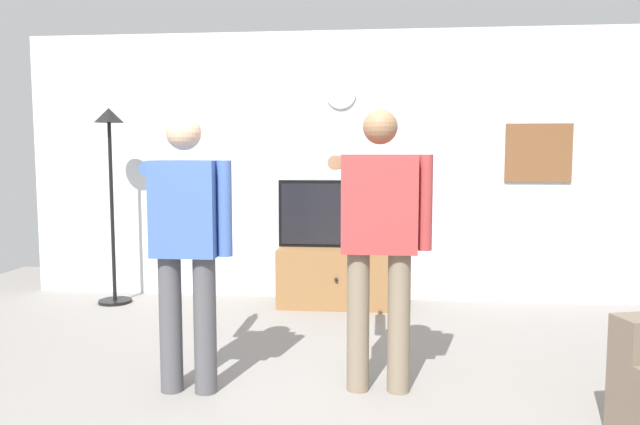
% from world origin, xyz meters
% --- Properties ---
extents(ground_plane, '(8.40, 8.40, 0.00)m').
position_xyz_m(ground_plane, '(0.00, 0.00, 0.00)').
color(ground_plane, gray).
extents(back_wall, '(6.40, 0.10, 2.70)m').
position_xyz_m(back_wall, '(0.00, 2.95, 1.35)').
color(back_wall, silver).
rests_on(back_wall, ground_plane).
extents(tv_stand, '(1.15, 0.56, 0.57)m').
position_xyz_m(tv_stand, '(0.06, 2.60, 0.28)').
color(tv_stand, olive).
rests_on(tv_stand, ground_plane).
extents(television, '(1.18, 0.07, 0.66)m').
position_xyz_m(television, '(0.06, 2.65, 0.90)').
color(television, black).
rests_on(television, tv_stand).
extents(wall_clock, '(0.30, 0.03, 0.30)m').
position_xyz_m(wall_clock, '(0.06, 2.89, 2.08)').
color(wall_clock, white).
extents(framed_picture, '(0.64, 0.04, 0.57)m').
position_xyz_m(framed_picture, '(1.99, 2.90, 1.49)').
color(framed_picture, brown).
extents(floor_lamp, '(0.32, 0.32, 1.92)m').
position_xyz_m(floor_lamp, '(-2.17, 2.47, 1.37)').
color(floor_lamp, black).
rests_on(floor_lamp, ground_plane).
extents(person_standing_nearer_lamp, '(0.58, 0.78, 1.71)m').
position_xyz_m(person_standing_nearer_lamp, '(-0.72, 0.37, 0.97)').
color(person_standing_nearer_lamp, '#4C4C51').
rests_on(person_standing_nearer_lamp, ground_plane).
extents(person_standing_nearer_couch, '(0.64, 0.78, 1.75)m').
position_xyz_m(person_standing_nearer_couch, '(0.45, 0.50, 1.00)').
color(person_standing_nearer_couch, '#7A6B56').
rests_on(person_standing_nearer_couch, ground_plane).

